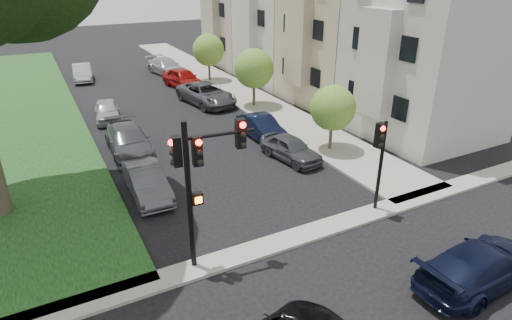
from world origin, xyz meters
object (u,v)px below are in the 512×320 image
car_parked_2 (206,94)px  car_parked_4 (166,66)px  traffic_signal_main (200,169)px  traffic_signal_secondary (380,151)px  car_cross_far (481,265)px  car_parked_0 (291,148)px  small_tree_a (333,108)px  car_parked_9 (82,72)px  car_parked_7 (107,111)px  car_parked_6 (129,141)px  car_parked_5 (147,182)px  car_parked_1 (262,127)px  small_tree_b (254,69)px  car_parked_3 (183,78)px  small_tree_c (208,50)px

car_parked_2 → car_parked_4: car_parked_2 is taller
traffic_signal_main → traffic_signal_secondary: size_ratio=1.33×
traffic_signal_main → car_cross_far: size_ratio=1.08×
car_parked_0 → car_parked_4: (0.01, 21.58, 0.09)m
traffic_signal_secondary → car_parked_4: size_ratio=0.78×
small_tree_a → traffic_signal_main: size_ratio=0.70×
car_parked_2 → car_parked_9: bearing=112.1°
car_parked_7 → car_parked_6: bearing=-82.0°
car_parked_5 → car_parked_7: car_parked_5 is taller
small_tree_a → car_parked_7: size_ratio=0.96×
car_parked_0 → car_parked_7: bearing=114.6°
traffic_signal_secondary → car_parked_9: size_ratio=0.91×
car_parked_1 → car_parked_4: 18.22m
car_parked_1 → car_parked_9: (-7.28, 19.34, 0.04)m
car_cross_far → car_parked_0: (-0.20, 10.81, -0.05)m
car_parked_0 → car_parked_5: 7.53m
small_tree_b → car_parked_4: (-2.54, 12.60, -2.00)m
traffic_signal_main → car_parked_2: traffic_signal_main is taller
car_parked_3 → traffic_signal_secondary: bearing=-99.0°
small_tree_b → car_parked_1: bearing=-113.2°
small_tree_c → car_parked_9: 11.26m
traffic_signal_secondary → car_cross_far: bearing=-90.8°
car_parked_6 → small_tree_b: bearing=25.6°
small_tree_c → car_parked_9: (-9.69, 5.38, -1.96)m
car_parked_3 → car_parked_4: car_parked_3 is taller
small_tree_b → car_parked_9: bearing=125.2°
car_parked_6 → traffic_signal_secondary: bearing=-53.1°
traffic_signal_main → car_cross_far: 9.22m
car_parked_0 → car_parked_2: 11.15m
traffic_signal_main → car_parked_6: (-0.13, 10.59, -2.83)m
small_tree_a → car_parked_4: size_ratio=0.72×
small_tree_c → car_parked_2: small_tree_c is taller
car_parked_3 → car_parked_4: size_ratio=0.93×
car_parked_4 → car_parked_9: size_ratio=1.18×
car_parked_2 → car_parked_7: bearing=173.9°
car_parked_2 → car_parked_9: size_ratio=1.28×
small_tree_b → car_parked_3: (-2.74, 7.22, -1.93)m
small_tree_b → traffic_signal_secondary: bearing=-98.7°
small_tree_a → car_parked_2: size_ratio=0.67×
small_tree_b → car_parked_4: 13.00m
car_parked_1 → car_parked_0: bearing=-93.3°
car_parked_4 → car_parked_3: bearing=-103.1°
car_parked_4 → car_parked_9: 7.24m
car_parked_9 → car_parked_2: bearing=-53.0°
car_parked_2 → car_parked_7: car_parked_2 is taller
car_cross_far → car_parked_3: (-0.39, 27.01, 0.10)m
car_cross_far → car_parked_2: size_ratio=0.88×
small_tree_b → car_parked_7: (-9.75, 1.83, -2.09)m
traffic_signal_main → car_parked_9: (-0.10, 28.58, -2.86)m
car_parked_2 → car_parked_9: 13.48m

